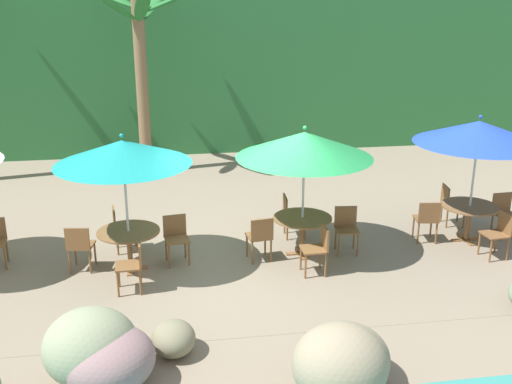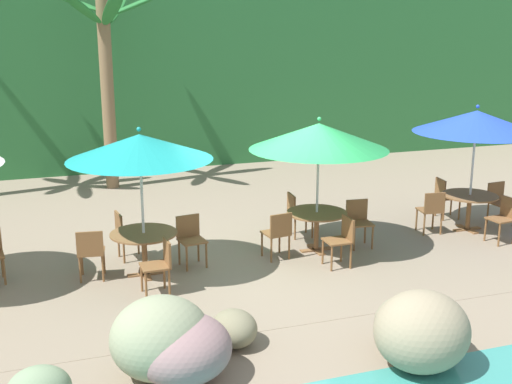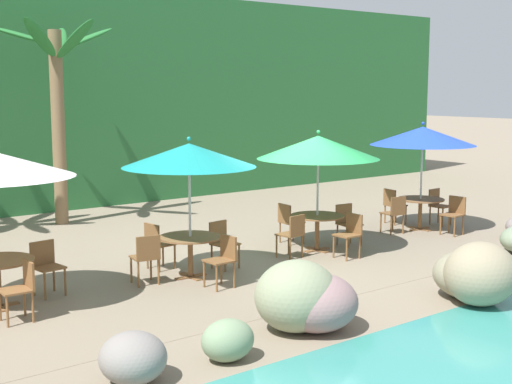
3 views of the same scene
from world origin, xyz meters
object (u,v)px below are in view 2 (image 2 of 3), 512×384
(chair_teal_inland, at_px, (125,232))
(palm_tree_second, at_px, (106,58))
(chair_green_right, at_px, (342,238))
(chair_blue_left, at_px, (432,209))
(chair_teal_left, at_px, (91,251))
(dining_table_green, at_px, (317,219))
(chair_blue_seaward, at_px, (499,200))
(umbrella_green, at_px, (319,136))
(chair_green_seaward, at_px, (359,219))
(chair_blue_right, at_px, (504,216))
(umbrella_teal, at_px, (140,147))
(chair_blue_inland, at_px, (445,195))
(dining_table_teal, at_px, (144,240))
(dining_table_blue, at_px, (470,201))
(chair_green_left, at_px, (278,232))
(umbrella_blue, at_px, (476,122))
(chair_teal_seaward, at_px, (190,237))
(chair_green_inland, at_px, (297,212))
(chair_teal_right, at_px, (161,262))

(chair_teal_inland, distance_m, palm_tree_second, 6.01)
(chair_green_right, bearing_deg, chair_blue_left, 22.41)
(chair_teal_left, distance_m, dining_table_green, 4.03)
(chair_teal_left, height_order, chair_blue_seaward, same)
(umbrella_green, xyz_separation_m, chair_green_seaward, (0.85, 0.00, -1.61))
(chair_blue_right, bearing_deg, chair_teal_inland, 168.92)
(umbrella_teal, height_order, chair_blue_seaward, umbrella_teal)
(chair_blue_inland, relative_size, palm_tree_second, 0.18)
(dining_table_teal, bearing_deg, dining_table_blue, 2.70)
(chair_green_left, bearing_deg, chair_blue_right, -6.43)
(chair_teal_left, relative_size, dining_table_green, 0.79)
(chair_blue_left, bearing_deg, chair_green_seaward, -174.71)
(chair_green_left, relative_size, chair_blue_seaward, 1.00)
(dining_table_green, height_order, chair_blue_inland, chair_blue_inland)
(umbrella_green, bearing_deg, chair_blue_seaward, 3.89)
(umbrella_teal, height_order, umbrella_blue, umbrella_blue)
(dining_table_green, height_order, chair_green_right, chair_green_right)
(dining_table_green, distance_m, chair_blue_left, 2.55)
(chair_blue_inland, distance_m, chair_blue_left, 1.20)
(chair_teal_seaward, xyz_separation_m, chair_blue_left, (4.89, 0.12, 0.00))
(dining_table_green, bearing_deg, umbrella_teal, -176.81)
(dining_table_green, xyz_separation_m, chair_green_seaward, (0.85, 0.00, -0.10))
(chair_green_inland, bearing_deg, dining_table_blue, -11.81)
(umbrella_teal, bearing_deg, dining_table_green, 3.19)
(umbrella_blue, height_order, chair_blue_right, umbrella_blue)
(dining_table_teal, xyz_separation_m, palm_tree_second, (0.21, 6.17, 2.63))
(chair_green_inland, bearing_deg, chair_teal_right, -148.09)
(chair_teal_seaward, distance_m, chair_green_seaward, 3.20)
(chair_green_left, height_order, chair_blue_seaward, same)
(chair_teal_seaward, distance_m, dining_table_blue, 5.75)
(umbrella_teal, distance_m, chair_teal_inland, 1.86)
(chair_green_seaward, bearing_deg, chair_blue_seaward, 4.81)
(chair_green_seaward, height_order, chair_blue_right, same)
(chair_blue_seaward, bearing_deg, chair_blue_left, -175.67)
(dining_table_teal, bearing_deg, chair_teal_left, 177.60)
(umbrella_teal, height_order, chair_teal_right, umbrella_teal)
(chair_blue_seaward, xyz_separation_m, chair_blue_right, (-0.67, -0.99, 0.00))
(chair_teal_inland, xyz_separation_m, chair_blue_right, (6.94, -1.36, 0.00))
(chair_blue_left, distance_m, chair_blue_right, 1.34)
(dining_table_blue, relative_size, chair_blue_seaward, 1.26)
(chair_green_right, bearing_deg, dining_table_teal, 168.37)
(chair_green_right, bearing_deg, chair_green_left, 145.22)
(dining_table_teal, relative_size, palm_tree_second, 0.23)
(chair_green_right, distance_m, chair_blue_right, 3.48)
(umbrella_teal, relative_size, chair_teal_inland, 2.86)
(chair_teal_left, xyz_separation_m, umbrella_blue, (7.43, 0.27, 1.69))
(chair_teal_left, distance_m, chair_teal_right, 1.31)
(umbrella_green, height_order, chair_blue_seaward, umbrella_green)
(umbrella_teal, xyz_separation_m, dining_table_green, (3.17, 0.18, -1.55))
(chair_green_left, bearing_deg, chair_blue_left, 6.21)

